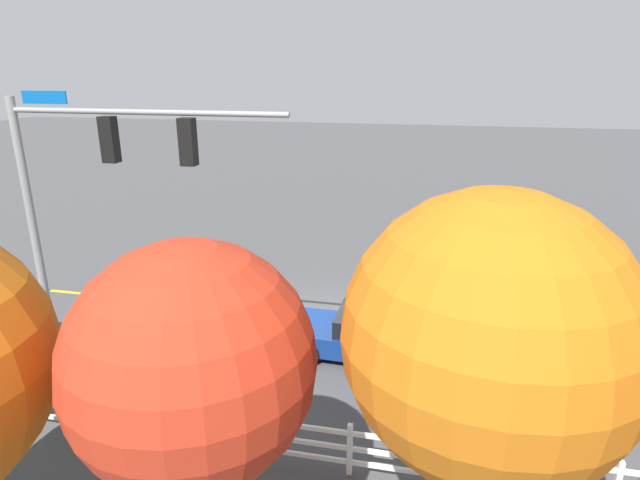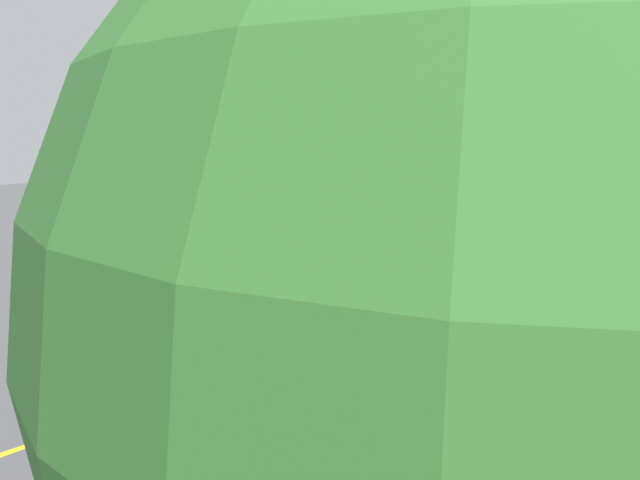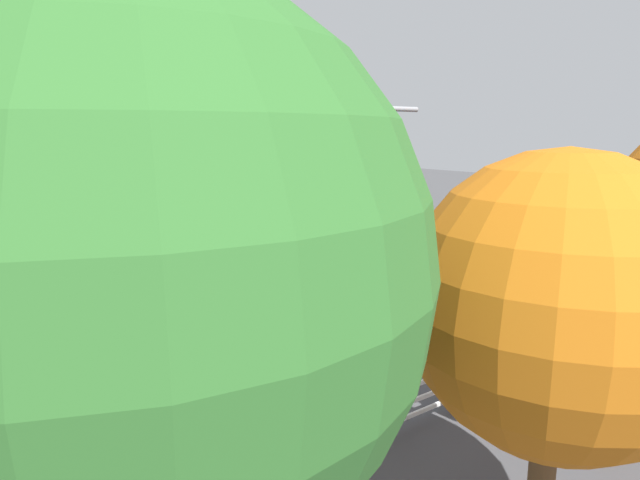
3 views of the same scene
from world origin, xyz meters
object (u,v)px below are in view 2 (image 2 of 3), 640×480
Objects in this scene: car_1 at (502,244)px; tree_2 at (472,299)px; car_3 at (429,320)px; car_0 at (525,278)px; car_2 at (436,266)px.

car_1 is 0.63× the size of tree_2.
tree_2 reaches higher than car_3.
car_0 is 0.61× the size of tree_2.
car_2 is at bearing -178.74° from car_1.
car_2 is (0.88, -3.35, -0.01)m from car_0.
car_0 is 6.43m from car_1.
car_2 is 6.62m from car_3.
tree_2 is (15.47, 10.98, 4.29)m from car_2.
car_3 is at bearing -163.44° from car_1.
car_1 is at bearing 6.38° from car_2.
car_0 is 1.05× the size of car_2.
car_2 is (6.06, 0.46, -0.02)m from car_1.
car_1 is 1.08× the size of car_2.
car_1 is 12.28m from car_3.
car_0 is 0.97× the size of car_3.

